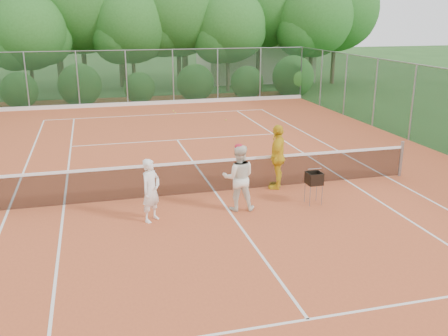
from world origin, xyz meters
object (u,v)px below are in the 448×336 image
Objects in this scene: player_white at (151,190)px; player_center_grp at (239,177)px; ball_hopper at (314,179)px; player_yellow at (278,157)px.

player_center_grp is at bearing -38.29° from player_white.
ball_hopper is at bearing -3.20° from player_center_grp.
ball_hopper is (2.04, -0.11, -0.18)m from player_center_grp.
player_center_grp is (2.25, 0.17, 0.09)m from player_white.
player_white is 0.83× the size of player_yellow.
ball_hopper is (4.29, 0.05, -0.09)m from player_white.
player_white is at bearing -41.17° from player_yellow.
player_white is 0.89× the size of player_center_grp.
ball_hopper is at bearing 45.46° from player_yellow.
player_yellow is at bearing 40.74° from player_center_grp.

